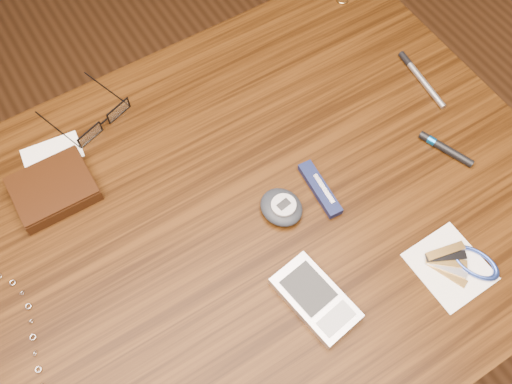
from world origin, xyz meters
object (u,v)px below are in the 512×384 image
at_px(wallet_and_card, 53,188).
at_px(desk, 228,255).
at_px(silver_pen, 418,75).
at_px(pda_phone, 315,299).
at_px(notepad_keys, 462,264).
at_px(pocket_knife, 320,189).
at_px(eyeglasses, 102,121).
at_px(pedometer, 281,207).

bearing_deg(wallet_and_card, desk, -45.20).
bearing_deg(silver_pen, pda_phone, -148.34).
distance_m(notepad_keys, silver_pen, 0.33).
bearing_deg(desk, pocket_knife, -8.07).
distance_m(wallet_and_card, pocket_knife, 0.39).
bearing_deg(silver_pen, wallet_and_card, 169.03).
bearing_deg(pocket_knife, notepad_keys, -63.60).
bearing_deg(pda_phone, wallet_and_card, 124.17).
bearing_deg(notepad_keys, eyeglasses, 123.86).
bearing_deg(pedometer, pda_phone, -104.56).
height_order(notepad_keys, silver_pen, same).
height_order(pocket_knife, silver_pen, pocket_knife).
bearing_deg(pedometer, eyeglasses, 119.38).
relative_size(desk, pedometer, 13.57).
distance_m(eyeglasses, notepad_keys, 0.58).
height_order(wallet_and_card, notepad_keys, wallet_and_card).
relative_size(eyeglasses, pocket_knife, 1.41).
xyz_separation_m(wallet_and_card, pda_phone, (0.23, -0.34, -0.00)).
height_order(desk, pda_phone, pda_phone).
xyz_separation_m(pda_phone, pedometer, (0.04, 0.14, 0.00)).
xyz_separation_m(wallet_and_card, pocket_knife, (0.33, -0.21, -0.01)).
bearing_deg(wallet_and_card, eyeglasses, 33.61).
xyz_separation_m(pda_phone, notepad_keys, (0.20, -0.07, -0.00)).
bearing_deg(notepad_keys, desk, 138.39).
relative_size(wallet_and_card, silver_pen, 1.16).
height_order(desk, wallet_and_card, wallet_and_card).
relative_size(wallet_and_card, pda_phone, 1.16).
xyz_separation_m(notepad_keys, pocket_knife, (-0.10, 0.20, 0.00)).
distance_m(pda_phone, silver_pen, 0.43).
distance_m(wallet_and_card, silver_pen, 0.61).
bearing_deg(wallet_and_card, pocket_knife, -31.70).
xyz_separation_m(eyeglasses, pda_phone, (0.12, -0.41, -0.00)).
distance_m(desk, pedometer, 0.14).
relative_size(pda_phone, pedometer, 1.72).
height_order(eyeglasses, pda_phone, eyeglasses).
height_order(wallet_and_card, pedometer, pedometer).
xyz_separation_m(pda_phone, silver_pen, (0.37, 0.23, -0.00)).
xyz_separation_m(wallet_and_card, silver_pen, (0.60, -0.12, -0.01)).
bearing_deg(pocket_knife, eyeglasses, 128.52).
distance_m(eyeglasses, pocket_knife, 0.36).
xyz_separation_m(pedometer, notepad_keys, (0.17, -0.20, -0.01)).
xyz_separation_m(wallet_and_card, pedometer, (0.27, -0.20, -0.00)).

